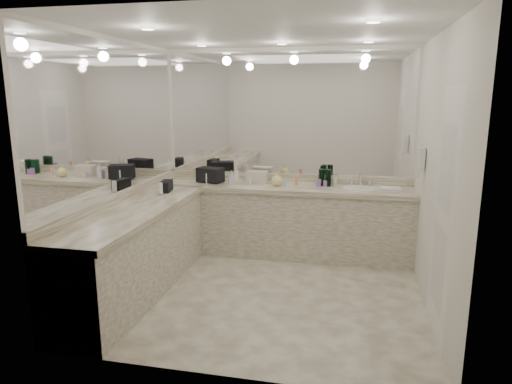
% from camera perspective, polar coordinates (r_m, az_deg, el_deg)
% --- Properties ---
extents(floor, '(3.20, 3.20, 0.00)m').
position_cam_1_polar(floor, '(4.89, 1.13, -12.33)').
color(floor, beige).
rests_on(floor, ground).
extents(ceiling, '(3.20, 3.20, 0.00)m').
position_cam_1_polar(ceiling, '(4.49, 1.27, 19.47)').
color(ceiling, white).
rests_on(ceiling, floor).
extents(wall_back, '(3.20, 0.02, 2.60)m').
position_cam_1_polar(wall_back, '(5.98, 3.93, 5.15)').
color(wall_back, silver).
rests_on(wall_back, floor).
extents(wall_left, '(0.02, 3.00, 2.60)m').
position_cam_1_polar(wall_left, '(5.06, -16.92, 3.36)').
color(wall_left, silver).
rests_on(wall_left, floor).
extents(wall_right, '(0.02, 3.00, 2.60)m').
position_cam_1_polar(wall_right, '(4.50, 21.65, 1.97)').
color(wall_right, silver).
rests_on(wall_right, floor).
extents(vanity_back_base, '(3.20, 0.60, 0.84)m').
position_cam_1_polar(vanity_back_base, '(5.86, 3.38, -3.77)').
color(vanity_back_base, beige).
rests_on(vanity_back_base, floor).
extents(vanity_back_top, '(3.20, 0.64, 0.06)m').
position_cam_1_polar(vanity_back_top, '(5.74, 3.42, 0.52)').
color(vanity_back_top, beige).
rests_on(vanity_back_top, vanity_back_base).
extents(vanity_left_base, '(0.60, 2.40, 0.84)m').
position_cam_1_polar(vanity_left_base, '(4.88, -14.87, -7.53)').
color(vanity_left_base, beige).
rests_on(vanity_left_base, floor).
extents(vanity_left_top, '(0.64, 2.42, 0.06)m').
position_cam_1_polar(vanity_left_top, '(4.74, -15.05, -2.41)').
color(vanity_left_top, beige).
rests_on(vanity_left_top, vanity_left_base).
extents(backsplash_back, '(3.20, 0.04, 0.10)m').
position_cam_1_polar(backsplash_back, '(6.01, 3.85, 1.81)').
color(backsplash_back, beige).
rests_on(backsplash_back, vanity_back_top).
extents(backsplash_left, '(0.04, 3.00, 0.10)m').
position_cam_1_polar(backsplash_left, '(5.11, -16.49, -0.52)').
color(backsplash_left, beige).
rests_on(backsplash_left, vanity_left_top).
extents(mirror_back, '(3.12, 0.01, 1.55)m').
position_cam_1_polar(mirror_back, '(5.93, 3.98, 9.70)').
color(mirror_back, white).
rests_on(mirror_back, wall_back).
extents(mirror_left, '(0.01, 2.92, 1.55)m').
position_cam_1_polar(mirror_left, '(5.01, -17.14, 8.73)').
color(mirror_left, white).
rests_on(mirror_left, wall_left).
extents(sink, '(0.44, 0.44, 0.03)m').
position_cam_1_polar(sink, '(5.69, 12.94, 0.36)').
color(sink, white).
rests_on(sink, vanity_back_top).
extents(faucet, '(0.24, 0.16, 0.14)m').
position_cam_1_polar(faucet, '(5.88, 12.96, 1.49)').
color(faucet, silver).
rests_on(faucet, vanity_back_top).
extents(wall_phone, '(0.06, 0.10, 0.24)m').
position_cam_1_polar(wall_phone, '(5.17, 19.97, 3.89)').
color(wall_phone, white).
rests_on(wall_phone, wall_right).
extents(door, '(0.02, 0.82, 2.10)m').
position_cam_1_polar(door, '(4.06, 22.31, -2.72)').
color(door, white).
rests_on(door, wall_right).
extents(black_toiletry_bag, '(0.36, 0.28, 0.18)m').
position_cam_1_polar(black_toiletry_bag, '(5.95, -5.73, 2.08)').
color(black_toiletry_bag, black).
rests_on(black_toiletry_bag, vanity_back_top).
extents(black_bag_spill, '(0.15, 0.25, 0.13)m').
position_cam_1_polar(black_bag_spill, '(5.48, -11.16, 0.75)').
color(black_bag_spill, black).
rests_on(black_bag_spill, vanity_left_top).
extents(cream_cosmetic_case, '(0.26, 0.16, 0.15)m').
position_cam_1_polar(cream_cosmetic_case, '(5.89, 0.14, 1.88)').
color(cream_cosmetic_case, beige).
rests_on(cream_cosmetic_case, vanity_back_top).
extents(hand_towel, '(0.24, 0.17, 0.04)m').
position_cam_1_polar(hand_towel, '(5.65, 16.47, 0.35)').
color(hand_towel, white).
rests_on(hand_towel, vanity_back_top).
extents(lotion_left, '(0.05, 0.05, 0.12)m').
position_cam_1_polar(lotion_left, '(5.33, -11.86, 0.36)').
color(lotion_left, white).
rests_on(lotion_left, vanity_left_top).
extents(soap_bottle_a, '(0.08, 0.08, 0.20)m').
position_cam_1_polar(soap_bottle_a, '(5.87, -2.52, 2.09)').
color(soap_bottle_a, silver).
rests_on(soap_bottle_a, vanity_back_top).
extents(soap_bottle_b, '(0.10, 0.10, 0.17)m').
position_cam_1_polar(soap_bottle_b, '(5.84, -3.07, 1.87)').
color(soap_bottle_b, silver).
rests_on(soap_bottle_b, vanity_back_top).
extents(soap_bottle_c, '(0.15, 0.15, 0.18)m').
position_cam_1_polar(soap_bottle_c, '(5.71, 2.63, 1.68)').
color(soap_bottle_c, '#E0D885').
rests_on(soap_bottle_c, vanity_back_top).
extents(green_bottle_0, '(0.07, 0.07, 0.21)m').
position_cam_1_polar(green_bottle_0, '(5.77, 8.24, 1.82)').
color(green_bottle_0, '#0E4527').
rests_on(green_bottle_0, vanity_back_top).
extents(green_bottle_1, '(0.06, 0.06, 0.20)m').
position_cam_1_polar(green_bottle_1, '(5.83, 8.11, 1.90)').
color(green_bottle_1, '#0E4527').
rests_on(green_bottle_1, vanity_back_top).
extents(green_bottle_2, '(0.07, 0.07, 0.21)m').
position_cam_1_polar(green_bottle_2, '(5.74, 8.99, 1.73)').
color(green_bottle_2, '#0E4527').
rests_on(green_bottle_2, vanity_back_top).
extents(green_bottle_3, '(0.07, 0.07, 0.21)m').
position_cam_1_polar(green_bottle_3, '(5.77, 9.04, 1.80)').
color(green_bottle_3, '#0E4527').
rests_on(green_bottle_3, vanity_back_top).
extents(amenity_bottle_0, '(0.05, 0.05, 0.07)m').
position_cam_1_polar(amenity_bottle_0, '(5.73, 8.64, 1.06)').
color(amenity_bottle_0, '#9966B2').
rests_on(amenity_bottle_0, vanity_back_top).
extents(amenity_bottle_1, '(0.06, 0.06, 0.09)m').
position_cam_1_polar(amenity_bottle_1, '(5.71, 7.86, 1.14)').
color(amenity_bottle_1, '#9966B2').
rests_on(amenity_bottle_1, vanity_back_top).
extents(amenity_bottle_2, '(0.04, 0.04, 0.13)m').
position_cam_1_polar(amenity_bottle_2, '(5.78, 5.07, 1.51)').
color(amenity_bottle_2, '#E57F66').
rests_on(amenity_bottle_2, vanity_back_top).
extents(amenity_bottle_3, '(0.05, 0.05, 0.08)m').
position_cam_1_polar(amenity_bottle_3, '(5.72, 3.85, 1.19)').
color(amenity_bottle_3, silver).
rests_on(amenity_bottle_3, vanity_back_top).
extents(amenity_bottle_4, '(0.04, 0.04, 0.08)m').
position_cam_1_polar(amenity_bottle_4, '(5.79, -0.73, 1.34)').
color(amenity_bottle_4, white).
rests_on(amenity_bottle_4, vanity_back_top).
extents(amenity_bottle_5, '(0.04, 0.04, 0.11)m').
position_cam_1_polar(amenity_bottle_5, '(5.93, 0.39, 1.76)').
color(amenity_bottle_5, silver).
rests_on(amenity_bottle_5, vanity_back_top).
extents(amenity_bottle_6, '(0.04, 0.04, 0.13)m').
position_cam_1_polar(amenity_bottle_6, '(5.97, -6.45, 1.83)').
color(amenity_bottle_6, '#E0B28C').
rests_on(amenity_bottle_6, vanity_back_top).
extents(amenity_bottle_7, '(0.06, 0.06, 0.11)m').
position_cam_1_polar(amenity_bottle_7, '(5.81, 9.80, 1.34)').
color(amenity_bottle_7, white).
rests_on(amenity_bottle_7, vanity_back_top).
extents(amenity_bottle_8, '(0.06, 0.06, 0.13)m').
position_cam_1_polar(amenity_bottle_8, '(5.89, -6.08, 1.73)').
color(amenity_bottle_8, white).
rests_on(amenity_bottle_8, vanity_back_top).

